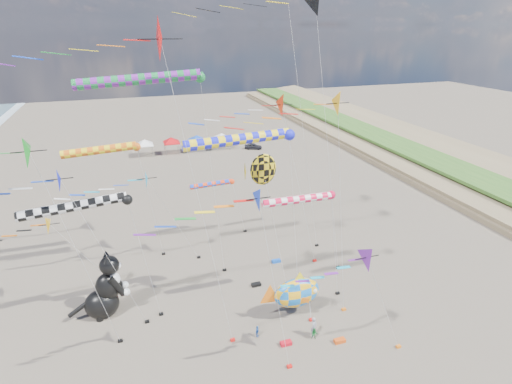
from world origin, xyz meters
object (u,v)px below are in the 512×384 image
Objects in this scene: fish_inflatable at (296,293)px; person_adult at (314,327)px; parked_car at (253,146)px; child_green at (314,334)px; child_blue at (257,331)px; cat_inflatable at (103,285)px.

person_adult is (0.45, -2.64, -1.55)m from fish_inflatable.
person_adult is 52.91m from parked_car.
child_green is 0.96× the size of child_blue.
parked_car is (15.98, 50.29, 0.07)m from child_blue.
fish_inflatable reaches higher than child_green.
fish_inflatable is 1.57× the size of parked_car.
person_adult is at bearing -32.05° from cat_inflatable.
cat_inflatable is 5.91× the size of child_green.
cat_inflatable reaches higher than parked_car.
person_adult is 0.50× the size of parked_car.
child_green is 0.29× the size of parked_car.
person_adult is 1.67× the size of child_blue.
person_adult is 1.74× the size of child_green.
fish_inflatable reaches higher than parked_car.
child_green is (0.34, -3.01, -1.92)m from fish_inflatable.
cat_inflatable is 1.70× the size of parked_car.
person_adult is (15.93, -8.12, -2.09)m from cat_inflatable.
parked_car is (12.05, 48.98, -1.83)m from fish_inflatable.
cat_inflatable reaches higher than child_green.
fish_inflatable is 3.13× the size of person_adult.
child_green is at bearing -33.26° from cat_inflatable.
parked_car is (27.54, 43.49, -2.37)m from cat_inflatable.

